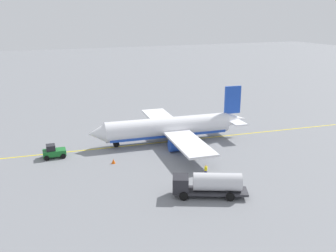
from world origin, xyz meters
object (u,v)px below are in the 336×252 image
object	(u,v)px
pushback_tug	(54,152)
refueling_worker	(206,171)
fuel_tanker	(209,184)
safety_cone_wingtip	(113,161)
safety_cone_nose	(107,137)
airplane	(171,128)

from	to	relation	value
pushback_tug	refueling_worker	size ratio (longest dim) A/B	2.16
fuel_tanker	pushback_tug	size ratio (longest dim) A/B	2.61
refueling_worker	fuel_tanker	bearing A→B (deg)	65.32
safety_cone_wingtip	safety_cone_nose	bearing A→B (deg)	-99.46
fuel_tanker	refueling_worker	xyz separation A→B (m)	(-2.60, -5.66, -0.89)
pushback_tug	refueling_worker	bearing A→B (deg)	140.57
fuel_tanker	safety_cone_nose	distance (m)	28.26
airplane	safety_cone_wingtip	size ratio (longest dim) A/B	41.93
safety_cone_nose	refueling_worker	bearing A→B (deg)	112.58
refueling_worker	safety_cone_nose	world-z (taller)	refueling_worker
fuel_tanker	safety_cone_wingtip	xyz separation A→B (m)	(8.49, -15.38, -1.36)
airplane	fuel_tanker	world-z (taller)	airplane
fuel_tanker	refueling_worker	bearing A→B (deg)	-114.68
airplane	safety_cone_wingtip	bearing A→B (deg)	26.76
airplane	pushback_tug	bearing A→B (deg)	0.02
pushback_tug	safety_cone_nose	distance (m)	11.89
fuel_tanker	pushback_tug	world-z (taller)	fuel_tanker
airplane	refueling_worker	distance (m)	16.10
refueling_worker	safety_cone_wingtip	xyz separation A→B (m)	(11.09, -9.72, -0.46)
airplane	refueling_worker	size ratio (longest dim) A/B	17.53
fuel_tanker	safety_cone_nose	bearing A→B (deg)	-76.75
safety_cone_nose	safety_cone_wingtip	bearing A→B (deg)	80.54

